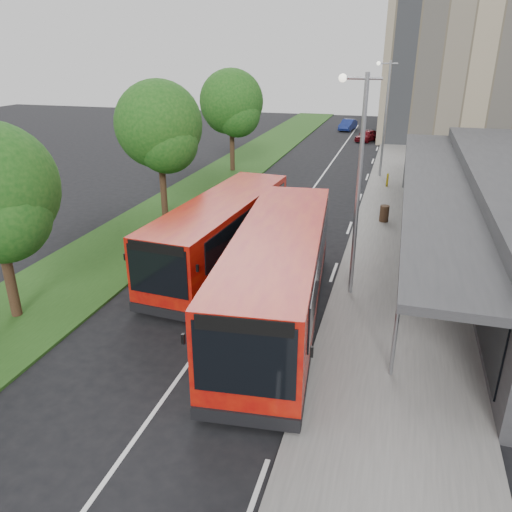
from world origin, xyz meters
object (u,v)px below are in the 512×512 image
(lamp_post_near, at_px, (357,175))
(car_near, at_px, (367,135))
(bus_second, at_px, (222,233))
(litter_bin, at_px, (384,213))
(tree_mid, at_px, (159,130))
(tree_far, at_px, (231,106))
(bus_main, at_px, (278,276))
(lamp_post_far, at_px, (385,112))
(bollard, at_px, (387,180))
(car_far, at_px, (348,125))

(lamp_post_near, bearing_deg, car_near, 93.38)
(bus_second, distance_m, litter_bin, 10.26)
(tree_mid, distance_m, lamp_post_near, 13.18)
(tree_far, relative_size, bus_main, 0.64)
(lamp_post_far, relative_size, car_near, 2.28)
(bus_main, xyz_separation_m, bollard, (2.90, 19.50, -1.09))
(tree_mid, distance_m, bus_main, 13.52)
(lamp_post_near, relative_size, bus_second, 0.75)
(car_near, height_order, car_far, car_far)
(bus_main, bearing_deg, tree_mid, 127.01)
(bollard, xyz_separation_m, car_near, (-2.86, 19.14, -0.00))
(bollard, distance_m, car_near, 19.35)
(bus_main, distance_m, bollard, 19.75)
(litter_bin, distance_m, car_near, 27.05)
(car_near, xyz_separation_m, car_far, (-2.79, 7.16, 0.03))
(bus_second, height_order, litter_bin, bus_second)
(bollard, relative_size, car_far, 0.23)
(lamp_post_near, height_order, lamp_post_far, same)
(lamp_post_far, distance_m, bus_second, 19.77)
(litter_bin, height_order, bollard, bollard)
(litter_bin, bearing_deg, tree_mid, -169.96)
(car_near, bearing_deg, lamp_post_near, -65.43)
(bus_second, relative_size, car_far, 2.79)
(bus_second, height_order, bollard, bus_second)
(lamp_post_near, bearing_deg, car_far, 96.49)
(bus_main, bearing_deg, car_far, 87.54)
(lamp_post_near, height_order, car_far, lamp_post_near)
(tree_mid, distance_m, bollard, 15.99)
(tree_mid, relative_size, lamp_post_far, 0.94)
(tree_mid, xyz_separation_m, bollard, (11.85, 9.87, -4.23))
(lamp_post_near, relative_size, litter_bin, 9.04)
(tree_far, height_order, bus_main, tree_far)
(tree_mid, relative_size, lamp_post_near, 0.94)
(lamp_post_far, bearing_deg, bollard, -76.73)
(bus_main, bearing_deg, lamp_post_far, 78.61)
(bus_main, xyz_separation_m, litter_bin, (3.07, 11.76, -1.09))
(tree_mid, relative_size, tree_far, 0.98)
(litter_bin, relative_size, bollard, 0.98)
(lamp_post_near, distance_m, bus_second, 6.59)
(litter_bin, distance_m, car_far, 34.52)
(bus_second, bearing_deg, bus_main, -44.17)
(litter_bin, bearing_deg, lamp_post_near, -95.55)
(lamp_post_near, relative_size, car_near, 2.28)
(tree_far, bearing_deg, tree_mid, -90.00)
(lamp_post_near, xyz_separation_m, bollard, (0.73, 16.92, -4.12))
(tree_mid, height_order, car_near, tree_mid)
(car_near, relative_size, car_far, 0.91)
(lamp_post_far, bearing_deg, bus_main, -95.51)
(lamp_post_near, bearing_deg, tree_far, 120.29)
(tree_far, xyz_separation_m, lamp_post_far, (11.13, 0.95, -0.21))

